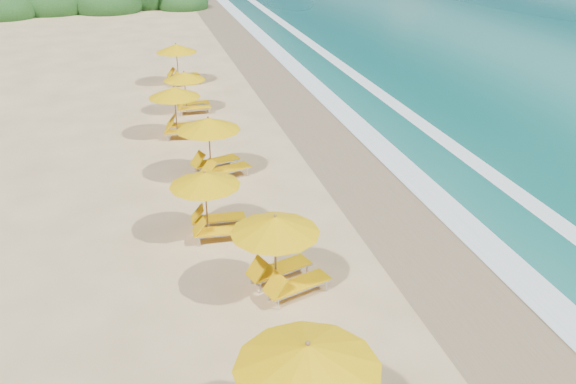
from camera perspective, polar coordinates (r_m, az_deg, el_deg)
ground at (r=19.35m, az=0.00°, el=-3.20°), size 160.00×160.00×0.00m
wet_sand at (r=20.59m, az=10.85°, el=-1.79°), size 4.00×160.00×0.01m
surf_foam at (r=21.80m, az=17.32°, el=-0.87°), size 4.00×160.00×0.01m
station_3 at (r=15.60m, az=-0.63°, el=-5.32°), size 2.99×2.92×2.35m
station_4 at (r=18.42m, az=-7.25°, el=-0.69°), size 2.43×2.27×2.19m
station_5 at (r=22.53m, az=-7.02°, el=4.69°), size 3.04×2.96×2.39m
station_6 at (r=26.85m, az=-10.24°, el=7.83°), size 2.73×2.60×2.29m
station_7 at (r=30.10m, az=-9.41°, el=9.60°), size 2.22×2.04×2.07m
station_8 at (r=35.16m, az=-10.16°, el=12.13°), size 2.76×2.63×2.33m
treeline at (r=62.73m, az=-20.42°, el=16.59°), size 25.80×8.80×9.74m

